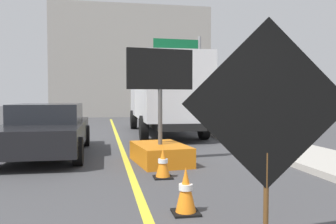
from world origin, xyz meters
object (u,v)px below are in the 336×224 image
(arrow_board_trailer, at_px, (160,143))
(highway_guide_sign, at_px, (186,64))
(box_truck, at_px, (165,93))
(pickup_car, at_px, (47,129))
(traffic_cone_mid_lane, at_px, (163,163))
(traffic_cone_near_sign, at_px, (186,191))
(roadwork_sign, at_px, (267,109))

(arrow_board_trailer, bearing_deg, highway_guide_sign, 73.65)
(arrow_board_trailer, distance_m, box_truck, 6.59)
(pickup_car, xyz_separation_m, highway_guide_sign, (6.20, 9.76, 2.72))
(highway_guide_sign, bearing_deg, arrow_board_trailer, -106.35)
(highway_guide_sign, relative_size, traffic_cone_mid_lane, 8.54)
(highway_guide_sign, bearing_deg, traffic_cone_near_sign, -103.43)
(roadwork_sign, distance_m, highway_guide_sign, 17.05)
(roadwork_sign, height_order, traffic_cone_mid_lane, roadwork_sign)
(pickup_car, relative_size, traffic_cone_mid_lane, 8.51)
(roadwork_sign, distance_m, box_truck, 11.53)
(box_truck, xyz_separation_m, pickup_car, (-4.05, -4.60, -1.02))
(arrow_board_trailer, height_order, box_truck, box_truck)
(arrow_board_trailer, distance_m, traffic_cone_near_sign, 3.66)
(roadwork_sign, height_order, box_truck, box_truck)
(roadwork_sign, bearing_deg, traffic_cone_near_sign, 106.74)
(box_truck, bearing_deg, roadwork_sign, -95.13)
(traffic_cone_near_sign, bearing_deg, box_truck, 81.61)
(highway_guide_sign, relative_size, traffic_cone_near_sign, 7.84)
(traffic_cone_mid_lane, bearing_deg, arrow_board_trailer, 82.77)
(roadwork_sign, xyz_separation_m, arrow_board_trailer, (-0.20, 5.12, -0.99))
(arrow_board_trailer, xyz_separation_m, traffic_cone_near_sign, (-0.24, -3.65, -0.17))
(box_truck, relative_size, highway_guide_sign, 1.48)
(arrow_board_trailer, xyz_separation_m, pickup_car, (-2.82, 1.76, 0.22))
(roadwork_sign, xyz_separation_m, box_truck, (1.03, 11.48, 0.25))
(pickup_car, bearing_deg, traffic_cone_near_sign, -64.48)
(roadwork_sign, distance_m, traffic_cone_mid_lane, 3.81)
(highway_guide_sign, xyz_separation_m, traffic_cone_mid_lane, (-3.57, -13.04, -3.14))
(box_truck, bearing_deg, traffic_cone_near_sign, -98.39)
(roadwork_sign, xyz_separation_m, pickup_car, (-3.02, 6.88, -0.77))
(box_truck, distance_m, highway_guide_sign, 5.84)
(pickup_car, bearing_deg, roadwork_sign, -66.28)
(roadwork_sign, relative_size, pickup_car, 0.47)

